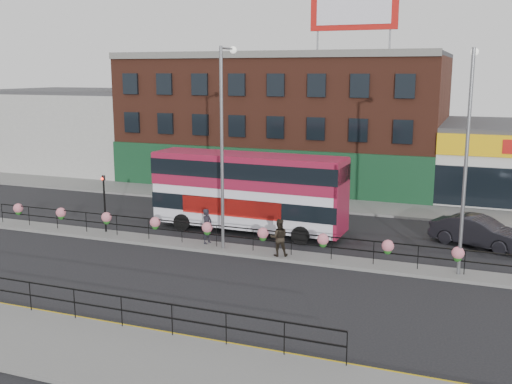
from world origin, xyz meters
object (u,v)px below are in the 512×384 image
(lamp_column_west, at_px, (224,130))
(pedestrian_b, at_px, (279,238))
(double_decker_bus, at_px, (249,185))
(lamp_column_east, at_px, (468,143))
(pedestrian_a, at_px, (207,226))
(car, at_px, (479,232))

(lamp_column_west, bearing_deg, pedestrian_b, -8.96)
(double_decker_bus, height_order, lamp_column_east, lamp_column_east)
(pedestrian_a, bearing_deg, car, -58.98)
(pedestrian_a, xyz_separation_m, lamp_column_east, (12.46, -0.14, 4.90))
(pedestrian_a, relative_size, lamp_column_east, 0.19)
(car, bearing_deg, lamp_column_west, 134.18)
(lamp_column_west, bearing_deg, pedestrian_a, 168.04)
(car, bearing_deg, lamp_column_east, -167.04)
(double_decker_bus, xyz_separation_m, lamp_column_east, (11.47, -3.48, 3.22))
(pedestrian_b, height_order, lamp_column_west, lamp_column_west)
(car, xyz_separation_m, pedestrian_a, (-13.18, -4.95, 0.26))
(lamp_column_east, bearing_deg, car, 82.03)
(double_decker_bus, xyz_separation_m, pedestrian_a, (-0.99, -3.34, -1.67))
(pedestrian_b, bearing_deg, double_decker_bus, -72.57)
(lamp_column_west, xyz_separation_m, lamp_column_east, (11.35, 0.09, -0.13))
(car, bearing_deg, pedestrian_a, 131.52)
(pedestrian_b, distance_m, lamp_column_west, 5.91)
(car, relative_size, pedestrian_a, 2.81)
(car, height_order, pedestrian_a, pedestrian_a)
(car, bearing_deg, double_decker_bus, 118.45)
(car, relative_size, lamp_column_east, 0.52)
(car, height_order, lamp_column_east, lamp_column_east)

